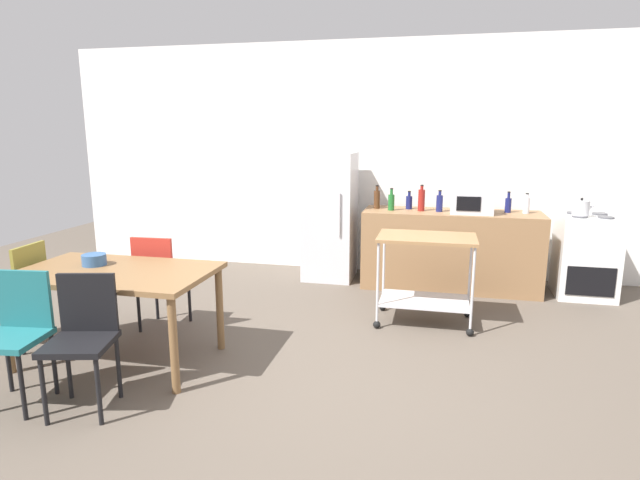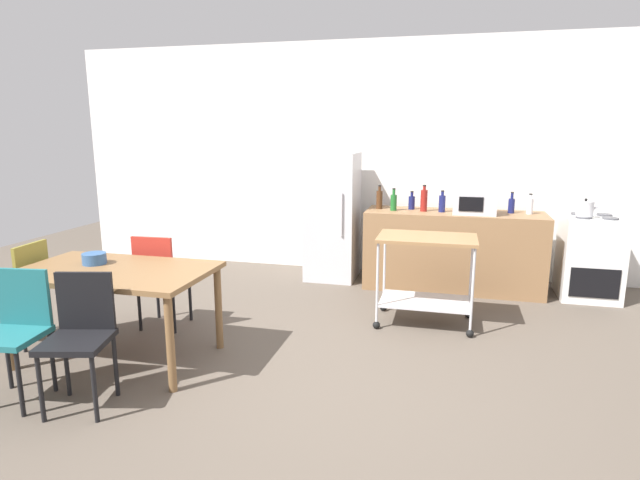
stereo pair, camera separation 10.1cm
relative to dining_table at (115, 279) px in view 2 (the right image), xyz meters
The scene contains 21 objects.
ground_plane 1.81m from the dining_table, ahead, with size 12.00×12.00×0.00m, color brown.
back_wall 3.72m from the dining_table, 62.43° to the left, with size 8.40×0.12×2.90m, color white.
kitchen_counter 3.69m from the dining_table, 45.46° to the left, with size 2.00×0.64×0.90m, color olive.
dining_table is the anchor object (origin of this frame).
chair_teal 0.79m from the dining_table, 111.14° to the right, with size 0.45×0.45×0.89m.
chair_olive 0.98m from the dining_table, behind, with size 0.42×0.42×0.89m.
chair_red 0.70m from the dining_table, 91.81° to the left, with size 0.42×0.42×0.89m.
chair_black 0.73m from the dining_table, 73.16° to the right, with size 0.48×0.48×0.89m.
stove_oven 4.83m from the dining_table, 33.25° to the left, with size 0.60×0.61×0.92m.
refrigerator 2.95m from the dining_table, 67.41° to the left, with size 0.60×0.63×1.55m.
kitchen_cart 2.73m from the dining_table, 30.80° to the left, with size 0.91×0.57×0.85m.
bottle_wine 3.19m from the dining_table, 57.33° to the left, with size 0.07×0.07×0.28m.
bottle_sesame_oil 3.21m from the dining_table, 53.71° to the left, with size 0.07×0.07×0.26m.
bottle_sparkling_water 3.44m from the dining_table, 52.46° to the left, with size 0.07×0.07×0.21m.
bottle_soda 3.45m from the dining_table, 49.36° to the left, with size 0.08×0.08×0.30m.
bottle_vinegar 3.58m from the dining_table, 46.81° to the left, with size 0.07×0.07×0.25m.
microwave 3.80m from the dining_table, 42.49° to the left, with size 0.46×0.35×0.26m.
bottle_olive_oil 4.20m from the dining_table, 40.27° to the left, with size 0.07×0.07×0.24m.
bottle_hot_sauce 4.33m from the dining_table, 38.44° to the left, with size 0.07×0.07×0.23m.
fruit_bowl 0.29m from the dining_table, 158.67° to the left, with size 0.19×0.19×0.09m, color #33598C.
kettle 4.68m from the dining_table, 33.04° to the left, with size 0.24×0.17×0.19m.
Camera 2 is at (0.86, -3.46, 1.82)m, focal length 29.32 mm.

